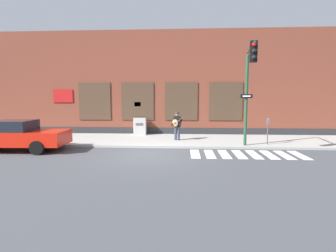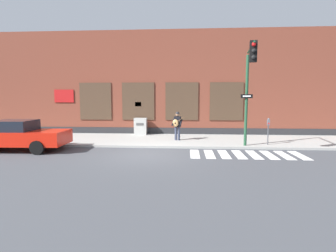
# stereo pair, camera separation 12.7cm
# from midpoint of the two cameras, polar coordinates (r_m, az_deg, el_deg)

# --- Properties ---
(ground_plane) EXTENTS (160.00, 160.00, 0.00)m
(ground_plane) POSITION_cam_midpoint_polar(r_m,az_deg,el_deg) (12.27, -4.88, -6.25)
(ground_plane) COLOR #424449
(sidewalk) EXTENTS (28.00, 4.65, 0.11)m
(sidewalk) POSITION_cam_midpoint_polar(r_m,az_deg,el_deg) (16.09, -2.86, -3.04)
(sidewalk) COLOR #9E9E99
(sidewalk) RESTS_ON ground
(building_backdrop) EXTENTS (28.00, 4.06, 7.22)m
(building_backdrop) POSITION_cam_midpoint_polar(r_m,az_deg,el_deg) (20.20, -1.57, 8.95)
(building_backdrop) COLOR brown
(building_backdrop) RESTS_ON ground
(crosswalk) EXTENTS (5.20, 1.90, 0.01)m
(crosswalk) POSITION_cam_midpoint_polar(r_m,az_deg,el_deg) (12.78, 16.46, -5.96)
(crosswalk) COLOR silver
(crosswalk) RESTS_ON ground
(red_car) EXTENTS (4.67, 2.11, 1.53)m
(red_car) POSITION_cam_midpoint_polar(r_m,az_deg,el_deg) (14.97, -30.06, -1.82)
(red_car) COLOR red
(red_car) RESTS_ON ground
(busker) EXTENTS (0.72, 0.61, 1.68)m
(busker) POSITION_cam_midpoint_polar(r_m,az_deg,el_deg) (15.51, 1.71, 0.37)
(busker) COLOR #33384C
(busker) RESTS_ON sidewalk
(traffic_light) EXTENTS (0.80, 2.87, 4.89)m
(traffic_light) POSITION_cam_midpoint_polar(r_m,az_deg,el_deg) (13.25, 16.98, 9.71)
(traffic_light) COLOR #1E472D
(traffic_light) RESTS_ON sidewalk
(parking_meter) EXTENTS (0.13, 0.11, 1.44)m
(parking_meter) POSITION_cam_midpoint_polar(r_m,az_deg,el_deg) (15.07, 20.69, -0.22)
(parking_meter) COLOR #47474C
(parking_meter) RESTS_ON sidewalk
(utility_box) EXTENTS (0.84, 0.54, 1.13)m
(utility_box) POSITION_cam_midpoint_polar(r_m,az_deg,el_deg) (18.03, -6.31, -0.07)
(utility_box) COLOR #ADADA8
(utility_box) RESTS_ON sidewalk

